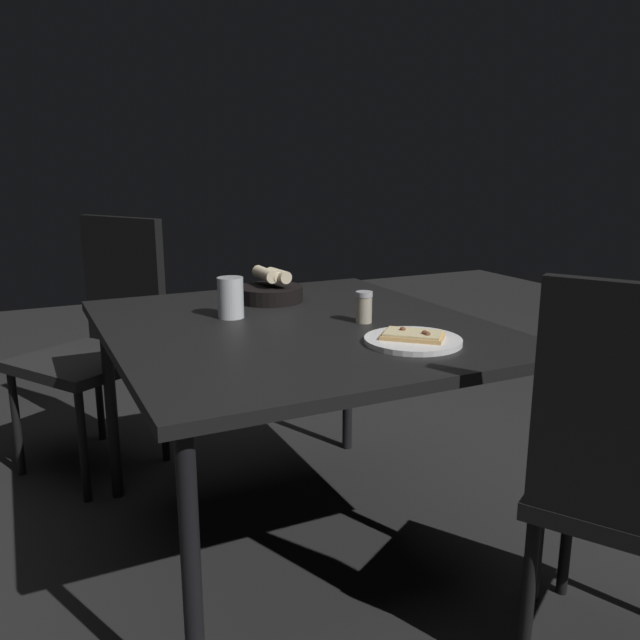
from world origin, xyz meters
name	(u,v)px	position (x,y,z in m)	size (l,w,h in m)	color
ground	(297,540)	(0.00, 0.00, 0.00)	(8.00, 8.00, 0.00)	black
dining_table	(295,340)	(0.00, 0.00, 0.65)	(1.04, 1.18, 0.70)	black
pizza_plate	(413,339)	(0.19, -0.33, 0.71)	(0.25, 0.25, 0.04)	white
bread_basket	(270,290)	(0.05, 0.32, 0.74)	(0.22, 0.22, 0.11)	black
beer_glass	(231,300)	(-0.14, 0.15, 0.76)	(0.08, 0.08, 0.12)	silver
pepper_shaker	(364,309)	(0.18, -0.08, 0.74)	(0.05, 0.05, 0.09)	#BFB299
chair_near	(104,330)	(-0.43, 0.85, 0.53)	(0.61, 0.61, 0.95)	black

